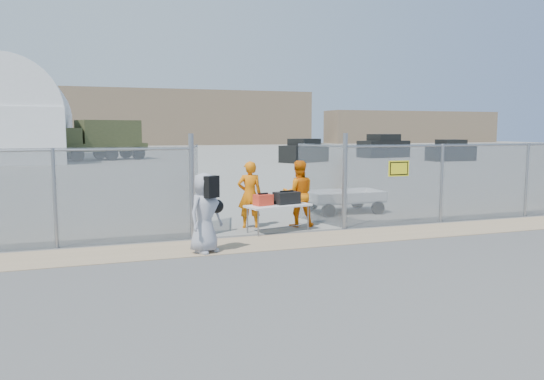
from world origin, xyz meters
name	(u,v)px	position (x,y,z in m)	size (l,w,h in m)	color
ground	(302,251)	(0.00, 0.00, 0.00)	(160.00, 160.00, 0.00)	#474747
tarmac_inside	(136,156)	(0.00, 42.00, 0.01)	(160.00, 80.00, 0.01)	gray
dirt_strip	(286,241)	(0.00, 1.00, 0.01)	(44.00, 1.60, 0.01)	tan
distant_hills	(148,117)	(5.00, 78.00, 4.50)	(140.00, 6.00, 9.00)	#7F684F
chain_link_fence	(272,190)	(0.00, 2.00, 1.10)	(40.00, 0.20, 2.20)	gray
quonset_hangar	(17,113)	(-10.00, 40.00, 4.00)	(9.00, 18.00, 8.00)	white
folding_table	(278,218)	(0.21, 2.15, 0.35)	(1.65, 0.69, 0.70)	silver
orange_bag	(263,200)	(-0.18, 2.17, 0.84)	(0.44, 0.29, 0.28)	red
black_duffel	(287,198)	(0.47, 2.23, 0.85)	(0.63, 0.37, 0.31)	black
security_worker_left	(250,195)	(-0.30, 2.93, 0.88)	(0.65, 0.42, 1.77)	orange
security_worker_right	(298,194)	(0.99, 2.71, 0.89)	(0.86, 0.67, 1.77)	orange
visitor	(205,213)	(-2.00, 0.52, 0.85)	(0.83, 0.54, 1.70)	#9A9BA6
utility_trailer	(344,201)	(3.21, 4.42, 0.37)	(3.03, 1.56, 0.74)	silver
military_truck	(102,140)	(-3.16, 36.74, 1.68)	(7.03, 2.60, 3.36)	#424726
parked_vehicle_near	(304,151)	(11.80, 28.41, 0.91)	(4.01, 1.81, 1.81)	black
parked_vehicle_mid	(383,146)	(21.49, 32.67, 1.05)	(4.64, 2.10, 2.10)	black
parked_vehicle_far	(451,151)	(23.85, 26.07, 0.86)	(3.79, 1.71, 1.71)	black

